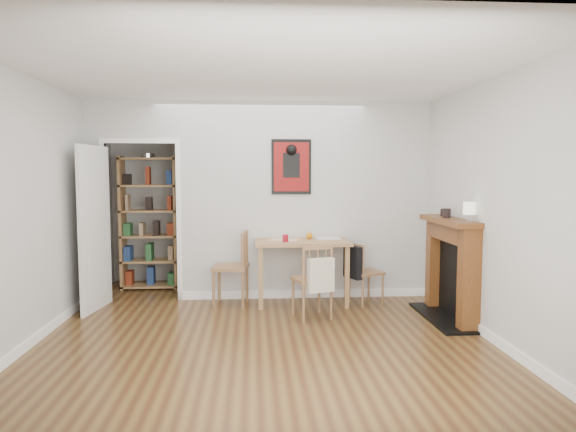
{
  "coord_description": "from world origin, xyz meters",
  "views": [
    {
      "loc": [
        -0.11,
        -5.39,
        1.67
      ],
      "look_at": [
        0.31,
        0.6,
        1.17
      ],
      "focal_mm": 32.0,
      "sensor_mm": 36.0,
      "label": 1
    }
  ],
  "objects": [
    {
      "name": "room_shell",
      "position": [
        0.1,
        1.34,
        1.3
      ],
      "size": [
        5.2,
        5.2,
        5.2
      ],
      "color": "#B8B8B6",
      "rests_on": "ground"
    },
    {
      "name": "chair_left",
      "position": [
        -0.39,
        1.04,
        0.47
      ],
      "size": [
        0.53,
        0.53,
        0.94
      ],
      "color": "#916543",
      "rests_on": "ground"
    },
    {
      "name": "mantel_lamp",
      "position": [
        2.17,
        -0.16,
        1.29
      ],
      "size": [
        0.13,
        0.13,
        0.21
      ],
      "color": "silver",
      "rests_on": "fireplace"
    },
    {
      "name": "chair_front",
      "position": [
        0.57,
        0.39,
        0.44
      ],
      "size": [
        0.54,
        0.58,
        0.87
      ],
      "color": "#916543",
      "rests_on": "ground"
    },
    {
      "name": "bookshelf",
      "position": [
        -1.59,
        2.07,
        0.94
      ],
      "size": [
        0.8,
        0.32,
        1.91
      ],
      "color": "#9F6E4A",
      "rests_on": "ground"
    },
    {
      "name": "dining_table",
      "position": [
        0.52,
        1.1,
        0.72
      ],
      "size": [
        1.2,
        0.76,
        0.82
      ],
      "color": "#9F6E4A",
      "rests_on": "ground"
    },
    {
      "name": "ceramic_jar_b",
      "position": [
        2.15,
        0.53,
        1.2
      ],
      "size": [
        0.07,
        0.07,
        0.09
      ],
      "primitive_type": "cylinder",
      "color": "black",
      "rests_on": "fireplace"
    },
    {
      "name": "red_glass",
      "position": [
        0.3,
        0.93,
        0.86
      ],
      "size": [
        0.07,
        0.07,
        0.09
      ],
      "primitive_type": "cylinder",
      "color": "maroon",
      "rests_on": "dining_table"
    },
    {
      "name": "placemat",
      "position": [
        0.3,
        1.12,
        0.82
      ],
      "size": [
        0.42,
        0.35,
        0.0
      ],
      "primitive_type": "cube",
      "rotation": [
        0.0,
        0.0,
        -0.25
      ],
      "color": "beige",
      "rests_on": "dining_table"
    },
    {
      "name": "orange_fruit",
      "position": [
        0.62,
        1.18,
        0.86
      ],
      "size": [
        0.08,
        0.08,
        0.08
      ],
      "primitive_type": "sphere",
      "color": "orange",
      "rests_on": "dining_table"
    },
    {
      "name": "ceramic_jar_a",
      "position": [
        2.1,
        0.3,
        1.21
      ],
      "size": [
        0.09,
        0.09,
        0.11
      ],
      "primitive_type": "cylinder",
      "color": "black",
      "rests_on": "fireplace"
    },
    {
      "name": "ground",
      "position": [
        0.0,
        0.0,
        0.0
      ],
      "size": [
        5.2,
        5.2,
        0.0
      ],
      "primitive_type": "plane",
      "color": "brown",
      "rests_on": "ground"
    },
    {
      "name": "chair_right",
      "position": [
        1.32,
        0.98,
        0.41
      ],
      "size": [
        0.55,
        0.51,
        0.79
      ],
      "color": "#916543",
      "rests_on": "ground"
    },
    {
      "name": "notebook",
      "position": [
        0.86,
        1.18,
        0.82
      ],
      "size": [
        0.32,
        0.24,
        0.02
      ],
      "primitive_type": "cube",
      "rotation": [
        0.0,
        0.0,
        0.04
      ],
      "color": "silver",
      "rests_on": "dining_table"
    },
    {
      "name": "fireplace",
      "position": [
        2.16,
        0.25,
        0.62
      ],
      "size": [
        0.45,
        1.25,
        1.16
      ],
      "color": "brown",
      "rests_on": "ground"
    }
  ]
}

